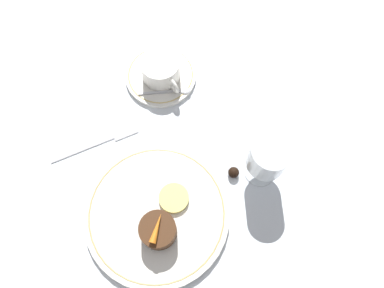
{
  "coord_description": "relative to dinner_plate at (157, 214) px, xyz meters",
  "views": [
    {
      "loc": [
        0.18,
        -0.06,
        0.71
      ],
      "look_at": [
        -0.03,
        0.08,
        0.04
      ],
      "focal_mm": 35.0,
      "sensor_mm": 36.0,
      "label": 1
    }
  ],
  "objects": [
    {
      "name": "ground_plane",
      "position": [
        -0.04,
        0.04,
        -0.01
      ],
      "size": [
        3.0,
        3.0,
        0.0
      ],
      "primitive_type": "plane",
      "color": "white"
    },
    {
      "name": "dinner_plate",
      "position": [
        0.0,
        0.0,
        0.0
      ],
      "size": [
        0.27,
        0.27,
        0.01
      ],
      "color": "white",
      "rests_on": "ground_plane"
    },
    {
      "name": "saucer",
      "position": [
        -0.25,
        0.17,
        -0.0
      ],
      "size": [
        0.15,
        0.15,
        0.01
      ],
      "color": "white",
      "rests_on": "ground_plane"
    },
    {
      "name": "coffee_cup",
      "position": [
        -0.24,
        0.17,
        0.03
      ],
      "size": [
        0.11,
        0.08,
        0.05
      ],
      "color": "white",
      "rests_on": "saucer"
    },
    {
      "name": "spoon",
      "position": [
        -0.2,
        0.16,
        0.0
      ],
      "size": [
        0.06,
        0.1,
        0.0
      ],
      "color": "silver",
      "rests_on": "saucer"
    },
    {
      "name": "wine_glass",
      "position": [
        0.04,
        0.21,
        0.08
      ],
      "size": [
        0.07,
        0.07,
        0.13
      ],
      "color": "silver",
      "rests_on": "ground_plane"
    },
    {
      "name": "fork",
      "position": [
        -0.19,
        -0.01,
        -0.01
      ],
      "size": [
        0.05,
        0.18,
        0.01
      ],
      "color": "silver",
      "rests_on": "ground_plane"
    },
    {
      "name": "dessert_cake",
      "position": [
        0.03,
        -0.01,
        0.03
      ],
      "size": [
        0.07,
        0.07,
        0.05
      ],
      "color": "#4C2D19",
      "rests_on": "dinner_plate"
    },
    {
      "name": "carrot_garnish",
      "position": [
        0.03,
        -0.01,
        0.06
      ],
      "size": [
        0.04,
        0.05,
        0.01
      ],
      "color": "orange",
      "rests_on": "dessert_cake"
    },
    {
      "name": "pineapple_slice",
      "position": [
        -0.0,
        0.04,
        0.01
      ],
      "size": [
        0.06,
        0.06,
        0.01
      ],
      "color": "#EFE075",
      "rests_on": "dinner_plate"
    },
    {
      "name": "chocolate_truffle",
      "position": [
        0.02,
        0.17,
        0.0
      ],
      "size": [
        0.02,
        0.02,
        0.02
      ],
      "color": "black",
      "rests_on": "ground_plane"
    }
  ]
}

